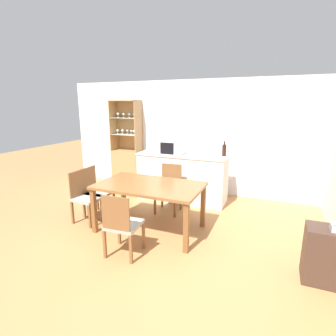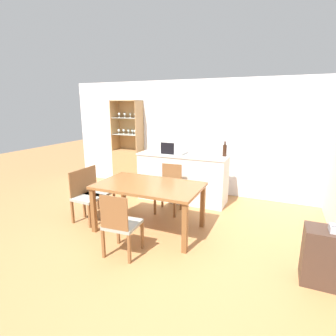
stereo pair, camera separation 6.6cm
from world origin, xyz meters
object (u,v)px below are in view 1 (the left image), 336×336
(dining_chair_head_far, at_px, (169,189))
(dining_chair_side_left_far, at_px, (97,192))
(display_cabinet, at_px, (128,161))
(side_cabinet, at_px, (329,256))
(microwave, at_px, (173,147))
(wine_bottle, at_px, (224,150))
(dining_table, at_px, (149,190))
(dining_chair_side_left_near, at_px, (86,197))
(dining_chair_head_near, at_px, (122,225))

(dining_chair_head_far, bearing_deg, dining_chair_side_left_far, 26.47)
(display_cabinet, xyz_separation_m, side_cabinet, (4.11, -2.41, -0.28))
(dining_chair_head_far, bearing_deg, display_cabinet, -39.93)
(dining_chair_side_left_far, xyz_separation_m, dining_chair_head_far, (1.16, 0.68, 0.00))
(display_cabinet, xyz_separation_m, microwave, (1.46, -0.55, 0.53))
(side_cabinet, bearing_deg, dining_chair_side_left_far, 171.48)
(dining_chair_side_left_far, distance_m, wine_bottle, 2.59)
(dining_table, relative_size, dining_chair_side_left_near, 1.85)
(dining_chair_side_left_near, distance_m, dining_chair_head_far, 1.51)
(dining_chair_head_far, relative_size, dining_chair_head_near, 1.00)
(wine_bottle, bearing_deg, dining_chair_side_left_near, -138.86)
(wine_bottle, bearing_deg, dining_table, -117.83)
(dining_chair_head_near, bearing_deg, side_cabinet, 6.03)
(dining_table, height_order, microwave, microwave)
(microwave, height_order, side_cabinet, microwave)
(dining_chair_head_near, xyz_separation_m, microwave, (-0.17, 2.30, 0.69))
(dining_chair_head_far, height_order, wine_bottle, wine_bottle)
(dining_chair_side_left_near, xyz_separation_m, dining_chair_head_far, (1.16, 0.97, 0.00))
(dining_chair_side_left_near, xyz_separation_m, wine_bottle, (2.02, 1.77, 0.68))
(dining_chair_side_left_near, xyz_separation_m, side_cabinet, (3.64, -0.25, -0.12))
(display_cabinet, height_order, microwave, display_cabinet)
(microwave, bearing_deg, wine_bottle, 8.33)
(wine_bottle, bearing_deg, dining_chair_side_left_far, -143.91)
(side_cabinet, bearing_deg, wine_bottle, 128.72)
(dining_table, xyz_separation_m, dining_chair_head_far, (-0.00, 0.82, -0.24))
(microwave, xyz_separation_m, side_cabinet, (2.65, -1.87, -0.81))
(microwave, bearing_deg, dining_table, -83.34)
(dining_chair_head_far, height_order, microwave, microwave)
(display_cabinet, relative_size, dining_chair_head_far, 2.34)
(dining_chair_head_far, height_order, dining_chair_head_near, same)
(dining_chair_side_left_near, bearing_deg, dining_chair_side_left_far, -176.85)
(dining_chair_side_left_far, xyz_separation_m, side_cabinet, (3.64, -0.54, -0.12))
(display_cabinet, xyz_separation_m, dining_chair_head_near, (1.64, -2.84, -0.16))
(dining_table, relative_size, dining_chair_side_left_far, 1.85)
(dining_chair_side_left_far, bearing_deg, display_cabinet, -166.52)
(dining_chair_head_near, relative_size, microwave, 1.96)
(dining_table, distance_m, dining_chair_side_left_far, 1.20)
(display_cabinet, distance_m, dining_table, 2.60)
(microwave, bearing_deg, dining_chair_side_left_far, -126.92)
(dining_chair_side_left_far, bearing_deg, dining_chair_side_left_near, -0.56)
(dining_chair_head_near, distance_m, side_cabinet, 2.51)
(dining_chair_side_left_near, bearing_deg, dining_chair_head_far, 132.99)
(dining_chair_side_left_near, bearing_deg, microwave, 151.54)
(dining_chair_side_left_near, bearing_deg, wine_bottle, 134.28)
(dining_table, relative_size, dining_chair_head_far, 1.85)
(dining_chair_head_far, relative_size, side_cabinet, 1.35)
(display_cabinet, distance_m, dining_chair_side_left_far, 1.93)
(wine_bottle, bearing_deg, dining_chair_head_near, -109.22)
(dining_chair_side_left_far, xyz_separation_m, wine_bottle, (2.02, 1.47, 0.68))
(dining_chair_head_far, bearing_deg, dining_chair_head_near, 86.45)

